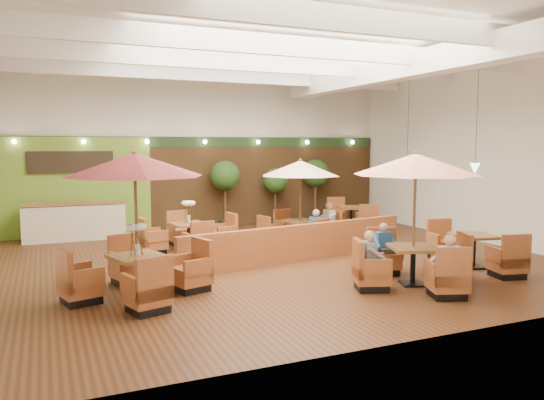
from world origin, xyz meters
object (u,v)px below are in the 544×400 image
diner_4 (328,218)px  table_0 (136,199)px  diner_0 (448,259)px  diner_3 (315,225)px  booth_divider (300,243)px  topiary_0 (225,178)px  table_2 (300,186)px  table_1 (415,195)px  table_5 (351,218)px  topiary_2 (316,176)px  diner_2 (372,254)px  service_counter (74,221)px  table_4 (473,252)px  diner_1 (384,243)px  table_3 (189,235)px  topiary_1 (275,183)px

diner_4 → table_0: bearing=119.1°
diner_0 → diner_3: bearing=105.7°
booth_divider → topiary_0: topiary_0 is taller
booth_divider → table_2: (0.97, 1.94, 1.28)m
table_1 → table_5: bearing=88.2°
topiary_2 → diner_0: 10.01m
diner_2 → diner_0: bearing=62.6°
booth_divider → table_5: table_5 is taller
table_5 → service_counter: bearing=-166.1°
diner_0 → table_1: bearing=103.3°
table_4 → diner_1: diner_1 is taller
booth_divider → topiary_2: (3.45, 5.64, 1.32)m
topiary_2 → table_5: bearing=-74.3°
booth_divider → table_1: bearing=-77.9°
table_4 → topiary_2: (-0.06, 7.98, 1.40)m
booth_divider → table_2: 2.52m
table_3 → table_4: (5.78, -4.71, -0.04)m
table_5 → topiary_2: size_ratio=1.21×
table_5 → diner_1: (-2.76, -5.86, 0.34)m
table_3 → table_5: 6.40m
topiary_0 → table_0: bearing=-120.1°
table_3 → topiary_0: topiary_0 is taller
table_0 → table_1: (5.50, -1.39, -0.00)m
table_2 → diner_3: bearing=-100.6°
table_0 → topiary_2: (7.77, 7.27, -0.13)m
table_0 → table_2: size_ratio=1.14×
table_0 → diner_2: (4.46, -1.39, -1.17)m
diner_1 → table_5: bearing=-101.0°
booth_divider → diner_4: size_ratio=8.72×
topiary_1 → diner_4: topiary_1 is taller
table_2 → diner_3: 1.38m
diner_3 → service_counter: bearing=129.8°
table_1 → diner_0: (0.00, -1.04, -1.15)m
service_counter → topiary_0: 5.14m
topiary_0 → booth_divider: bearing=-88.8°
table_1 → table_3: size_ratio=1.08×
table_0 → topiary_2: 10.64m
diner_3 → diner_4: bearing=30.9°
topiary_1 → diner_3: 4.78m
table_0 → table_2: bearing=17.4°
diner_0 → table_5: bearing=84.1°
service_counter → table_1: size_ratio=1.02×
service_counter → table_2: bearing=-29.9°
table_5 → topiary_2: bearing=129.3°
table_3 → diner_2: bearing=-73.7°
table_0 → topiary_1: (6.13, 7.27, -0.35)m
table_1 → topiary_2: size_ratio=1.23×
table_1 → diner_0: table_1 is taller
diner_2 → diner_4: 5.26m
topiary_2 → diner_0: topiary_2 is taller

